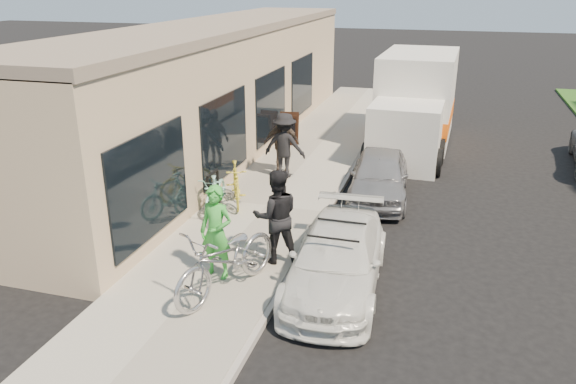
# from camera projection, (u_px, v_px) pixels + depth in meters

# --- Properties ---
(ground) EXTENTS (120.00, 120.00, 0.00)m
(ground) POSITION_uv_depth(u_px,v_px,m) (314.00, 277.00, 11.09)
(ground) COLOR black
(ground) RESTS_ON ground
(sidewalk) EXTENTS (3.00, 34.00, 0.15)m
(sidewalk) POSITION_uv_depth(u_px,v_px,m) (266.00, 208.00, 14.29)
(sidewalk) COLOR #9E9A8E
(sidewalk) RESTS_ON ground
(curb) EXTENTS (0.12, 34.00, 0.13)m
(curb) POSITION_uv_depth(u_px,v_px,m) (326.00, 215.00, 13.88)
(curb) COLOR gray
(curb) RESTS_ON ground
(storefront) EXTENTS (3.60, 20.00, 4.22)m
(storefront) POSITION_uv_depth(u_px,v_px,m) (221.00, 87.00, 18.89)
(storefront) COLOR tan
(storefront) RESTS_ON ground
(bike_rack) EXTENTS (0.08, 0.70, 0.98)m
(bike_rack) POSITION_uv_depth(u_px,v_px,m) (213.00, 187.00, 13.78)
(bike_rack) COLOR black
(bike_rack) RESTS_ON sidewalk
(sandwich_board) EXTENTS (0.76, 0.76, 1.09)m
(sandwich_board) POSITION_uv_depth(u_px,v_px,m) (288.00, 129.00, 19.25)
(sandwich_board) COLOR black
(sandwich_board) RESTS_ON sidewalk
(sedan_white) EXTENTS (1.90, 4.19, 1.23)m
(sedan_white) POSITION_uv_depth(u_px,v_px,m) (337.00, 259.00, 10.56)
(sedan_white) COLOR white
(sedan_white) RESTS_ON ground
(sedan_silver) EXTENTS (1.79, 3.83, 1.27)m
(sedan_silver) POSITION_uv_depth(u_px,v_px,m) (379.00, 176.00, 14.90)
(sedan_silver) COLOR gray
(sedan_silver) RESTS_ON ground
(moving_truck) EXTENTS (2.59, 6.52, 3.17)m
(moving_truck) POSITION_uv_depth(u_px,v_px,m) (415.00, 106.00, 19.37)
(moving_truck) COLOR silver
(moving_truck) RESTS_ON ground
(tandem_bike) EXTENTS (1.71, 2.69, 1.34)m
(tandem_bike) POSITION_uv_depth(u_px,v_px,m) (227.00, 260.00, 10.06)
(tandem_bike) COLOR #B0AFB2
(tandem_bike) RESTS_ON sidewalk
(woman_rider) EXTENTS (0.72, 0.52, 1.84)m
(woman_rider) POSITION_uv_depth(u_px,v_px,m) (216.00, 232.00, 10.55)
(woman_rider) COLOR green
(woman_rider) RESTS_ON sidewalk
(man_standing) EXTENTS (1.16, 1.06, 1.93)m
(man_standing) POSITION_uv_depth(u_px,v_px,m) (276.00, 216.00, 11.14)
(man_standing) COLOR black
(man_standing) RESTS_ON sidewalk
(cruiser_bike_a) EXTENTS (1.17, 1.72, 1.01)m
(cruiser_bike_a) POSITION_uv_depth(u_px,v_px,m) (215.00, 200.00, 13.20)
(cruiser_bike_a) COLOR #88CBBF
(cruiser_bike_a) RESTS_ON sidewalk
(cruiser_bike_b) EXTENTS (0.81, 1.74, 0.88)m
(cruiser_bike_b) POSITION_uv_depth(u_px,v_px,m) (216.00, 191.00, 13.92)
(cruiser_bike_b) COLOR #88CBBF
(cruiser_bike_b) RESTS_ON sidewalk
(cruiser_bike_c) EXTENTS (1.18, 1.80, 1.05)m
(cruiser_bike_c) POSITION_uv_depth(u_px,v_px,m) (236.00, 184.00, 14.17)
(cruiser_bike_c) COLOR gold
(cruiser_bike_c) RESTS_ON sidewalk
(bystander_a) EXTENTS (1.24, 0.75, 1.87)m
(bystander_a) POSITION_uv_depth(u_px,v_px,m) (285.00, 146.00, 15.99)
(bystander_a) COLOR black
(bystander_a) RESTS_ON sidewalk
(bystander_b) EXTENTS (1.12, 0.74, 1.76)m
(bystander_b) POSITION_uv_depth(u_px,v_px,m) (282.00, 143.00, 16.42)
(bystander_b) COLOR brown
(bystander_b) RESTS_ON sidewalk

